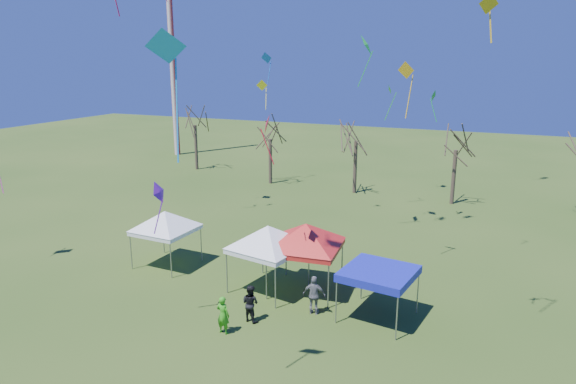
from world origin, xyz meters
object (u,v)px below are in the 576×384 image
object	(u,v)px
tree_0	(194,109)
tent_white_mid	(268,230)
person_green	(223,315)
radio_mast	(172,51)
tree_1	(270,123)
tent_white_west	(165,215)
tent_blue	(379,274)
tree_2	(357,122)
person_grey	(314,295)
tent_red	(306,228)
tree_3	(458,130)
person_dark	(250,303)

from	to	relation	value
tree_0	tent_white_mid	xyz separation A→B (m)	(19.94, -24.03, -3.24)
tree_0	person_green	size ratio (longest dim) A/B	4.89
radio_mast	tree_1	size ratio (longest dim) A/B	3.31
tent_white_west	radio_mast	bearing A→B (deg)	124.11
tent_white_mid	tent_blue	world-z (taller)	tent_white_mid
tree_2	person_grey	size ratio (longest dim) A/B	4.36
tent_red	tree_1	bearing A→B (deg)	119.47
tent_white_west	tent_white_mid	distance (m)	6.85
radio_mast	person_grey	world-z (taller)	radio_mast
tree_3	radio_mast	bearing A→B (deg)	163.69
person_dark	tent_blue	bearing A→B (deg)	-142.65
tent_white_west	tent_white_mid	size ratio (longest dim) A/B	0.95
tent_white_west	tent_red	size ratio (longest dim) A/B	0.90
tree_1	person_green	xyz separation A→B (m)	(9.92, -26.01, -4.93)
tree_2	person_dark	xyz separation A→B (m)	(2.11, -24.30, -5.42)
person_grey	radio_mast	bearing A→B (deg)	-54.08
tree_0	tree_2	distance (m)	18.72
tree_3	tent_white_west	xyz separation A→B (m)	(-13.75, -20.00, -3.05)
tent_red	person_green	distance (m)	6.19
tent_blue	person_grey	bearing A→B (deg)	-164.84
person_green	tent_white_mid	bearing A→B (deg)	-83.26
person_green	person_dark	world-z (taller)	person_dark
tent_blue	tree_0	bearing A→B (deg)	136.19
tent_white_mid	tree_0	bearing A→B (deg)	129.70
tent_blue	person_green	size ratio (longest dim) A/B	1.99
tree_3	person_green	xyz separation A→B (m)	(-6.88, -25.41, -5.22)
tree_2	tent_red	world-z (taller)	tree_2
tree_2	person_grey	bearing A→B (deg)	-78.61
person_green	person_grey	size ratio (longest dim) A/B	0.92
person_dark	radio_mast	bearing A→B (deg)	-39.13
radio_mast	tent_white_mid	world-z (taller)	radio_mast
tree_0	tent_white_west	size ratio (longest dim) A/B	1.99
tree_2	tree_0	bearing A→B (deg)	170.76
person_green	radio_mast	bearing A→B (deg)	-46.43
tree_1	tent_red	world-z (taller)	tree_1
tree_0	tent_white_mid	bearing A→B (deg)	-50.30
tent_blue	person_green	bearing A→B (deg)	-145.78
radio_mast	tent_white_west	distance (m)	37.40
tent_white_mid	person_dark	world-z (taller)	tent_white_mid
tent_white_mid	tree_1	bearing A→B (deg)	114.85
tent_red	tent_blue	distance (m)	4.49
tree_2	tent_white_west	world-z (taller)	tree_2
tent_white_west	tent_blue	size ratio (longest dim) A/B	1.24
tree_2	person_dark	bearing A→B (deg)	-85.04
tent_red	person_grey	distance (m)	3.51
person_green	tent_white_west	bearing A→B (deg)	-32.18
radio_mast	person_grey	size ratio (longest dim) A/B	13.32
radio_mast	tent_red	xyz separation A→B (m)	(28.89, -29.98, -9.12)
person_green	tent_red	bearing A→B (deg)	-101.83
radio_mast	tree_3	xyz separation A→B (m)	(34.03, -9.96, -6.42)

